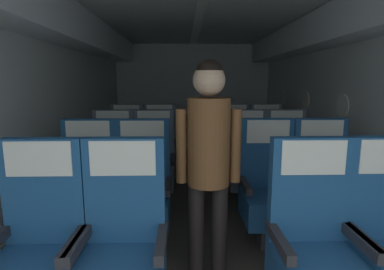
{
  "coord_description": "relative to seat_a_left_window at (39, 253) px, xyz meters",
  "views": [
    {
      "loc": [
        -0.19,
        -0.24,
        1.41
      ],
      "look_at": [
        -0.1,
        3.29,
        0.79
      ],
      "focal_mm": 28.5,
      "sensor_mm": 36.0,
      "label": 1
    }
  ],
  "objects": [
    {
      "name": "seat_a_right_window",
      "position": [
        1.55,
        -0.01,
        0.0
      ],
      "size": [
        0.49,
        0.46,
        1.09
      ],
      "color": "#38383D",
      "rests_on": "ground"
    },
    {
      "name": "seat_a_left_aisle",
      "position": [
        0.47,
        0.0,
        0.0
      ],
      "size": [
        0.49,
        0.46,
        1.09
      ],
      "color": "#38383D",
      "rests_on": "ground"
    },
    {
      "name": "flight_attendant",
      "position": [
        0.97,
        0.38,
        0.48
      ],
      "size": [
        0.43,
        0.28,
        1.55
      ],
      "rotation": [
        0.0,
        0.0,
        2.85
      ],
      "color": "black",
      "rests_on": "ground"
    },
    {
      "name": "seat_c_left_window",
      "position": [
        0.0,
        1.8,
        0.0
      ],
      "size": [
        0.49,
        0.46,
        1.09
      ],
      "color": "#38383D",
      "rests_on": "ground"
    },
    {
      "name": "seat_b_right_aisle",
      "position": [
        2.01,
        0.9,
        0.0
      ],
      "size": [
        0.49,
        0.46,
        1.09
      ],
      "color": "#38383D",
      "rests_on": "ground"
    },
    {
      "name": "seat_b_left_aisle",
      "position": [
        0.46,
        0.9,
        0.0
      ],
      "size": [
        0.49,
        0.46,
        1.09
      ],
      "color": "#38383D",
      "rests_on": "ground"
    },
    {
      "name": "seat_d_right_aisle",
      "position": [
        2.02,
        2.74,
        0.0
      ],
      "size": [
        0.49,
        0.46,
        1.09
      ],
      "color": "#38383D",
      "rests_on": "ground"
    },
    {
      "name": "seat_c_left_aisle",
      "position": [
        0.47,
        1.8,
        0.0
      ],
      "size": [
        0.49,
        0.46,
        1.09
      ],
      "color": "#38383D",
      "rests_on": "ground"
    },
    {
      "name": "seat_c_right_window",
      "position": [
        1.54,
        1.8,
        0.0
      ],
      "size": [
        0.49,
        0.46,
        1.09
      ],
      "color": "#38383D",
      "rests_on": "ground"
    },
    {
      "name": "seat_b_left_window",
      "position": [
        -0.0,
        0.91,
        0.0
      ],
      "size": [
        0.49,
        0.46,
        1.09
      ],
      "color": "#38383D",
      "rests_on": "ground"
    },
    {
      "name": "seat_a_left_window",
      "position": [
        0.0,
        0.0,
        0.0
      ],
      "size": [
        0.49,
        0.46,
        1.09
      ],
      "color": "#38383D",
      "rests_on": "ground"
    },
    {
      "name": "fuselage_shell",
      "position": [
        1.0,
        2.01,
        1.15
      ],
      "size": [
        3.31,
        6.25,
        2.24
      ],
      "color": "silver",
      "rests_on": "ground"
    },
    {
      "name": "seat_c_right_aisle",
      "position": [
        2.0,
        1.8,
        0.0
      ],
      "size": [
        0.49,
        0.46,
        1.09
      ],
      "color": "#38383D",
      "rests_on": "ground"
    },
    {
      "name": "seat_d_right_window",
      "position": [
        1.54,
        2.73,
        0.0
      ],
      "size": [
        0.49,
        0.46,
        1.09
      ],
      "color": "#38383D",
      "rests_on": "ground"
    },
    {
      "name": "seat_d_left_aisle",
      "position": [
        0.46,
        2.74,
        0.0
      ],
      "size": [
        0.49,
        0.46,
        1.09
      ],
      "color": "#38383D",
      "rests_on": "ground"
    },
    {
      "name": "seat_b_right_window",
      "position": [
        1.54,
        0.91,
        0.0
      ],
      "size": [
        0.49,
        0.46,
        1.09
      ],
      "color": "#38383D",
      "rests_on": "ground"
    },
    {
      "name": "seat_d_left_window",
      "position": [
        -0.01,
        2.71,
        0.0
      ],
      "size": [
        0.49,
        0.46,
        1.09
      ],
      "color": "#38383D",
      "rests_on": "ground"
    },
    {
      "name": "ground",
      "position": [
        1.0,
        1.76,
        -0.48
      ],
      "size": [
        3.43,
        6.6,
        0.02
      ],
      "primitive_type": "cube",
      "color": "#3D3833"
    }
  ]
}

